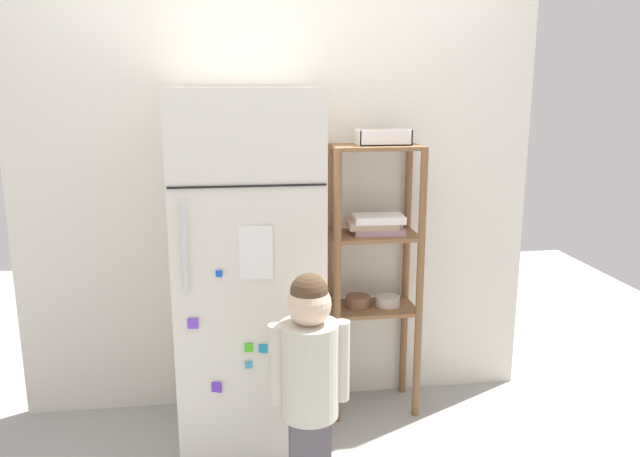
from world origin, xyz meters
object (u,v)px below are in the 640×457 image
object	(u,v)px
child_standing	(309,369)
fruit_bin	(382,138)
pantry_shelf_unit	(374,256)
refrigerator	(248,270)

from	to	relation	value
child_standing	fruit_bin	bearing A→B (deg)	59.15
pantry_shelf_unit	fruit_bin	distance (m)	0.57
child_standing	pantry_shelf_unit	bearing A→B (deg)	60.66
pantry_shelf_unit	refrigerator	bearing A→B (deg)	-164.43
refrigerator	child_standing	xyz separation A→B (m)	(0.21, -0.56, -0.23)
child_standing	fruit_bin	xyz separation A→B (m)	(0.44, 0.74, 0.80)
child_standing	fruit_bin	distance (m)	1.17
fruit_bin	pantry_shelf_unit	bearing A→B (deg)	-164.12
refrigerator	pantry_shelf_unit	world-z (taller)	refrigerator
refrigerator	pantry_shelf_unit	xyz separation A→B (m)	(0.62, 0.17, -0.00)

